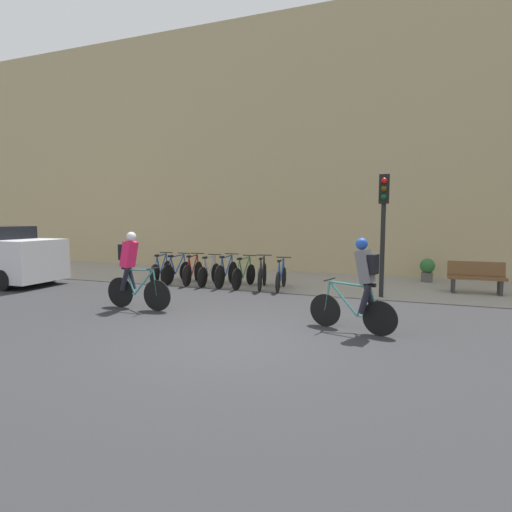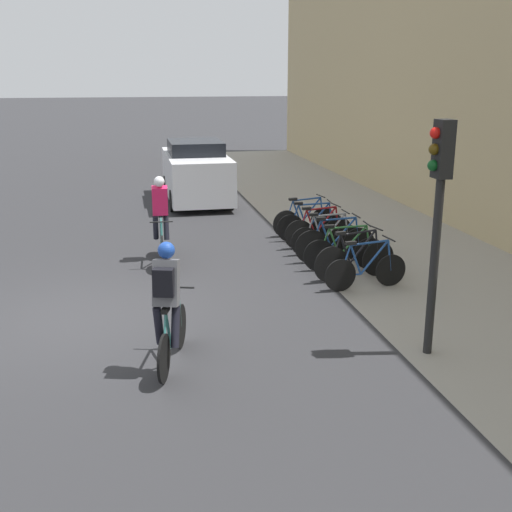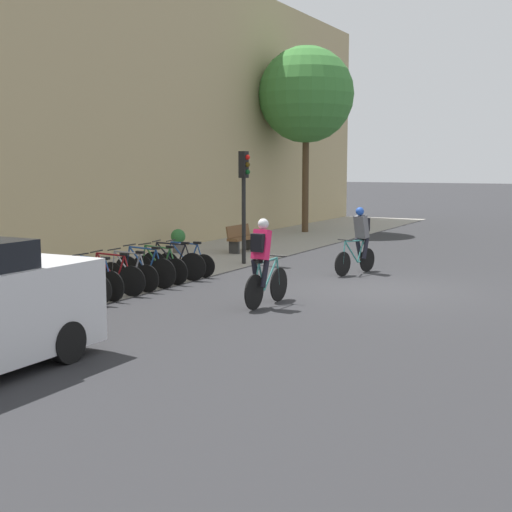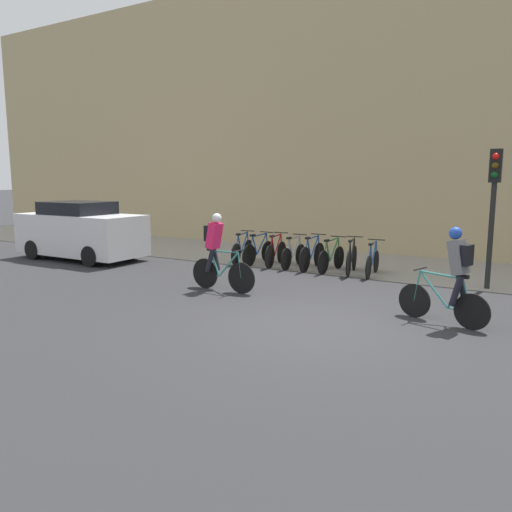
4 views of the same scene
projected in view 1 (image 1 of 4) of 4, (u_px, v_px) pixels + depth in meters
The scene contains 16 objects.
ground at pixel (225, 340), 6.96m from camera, with size 200.00×200.00×0.00m, color #2B2B2D.
kerb_strip at pixel (309, 282), 13.28m from camera, with size 44.00×4.50×0.01m, color gray.
building_facade at pixel (325, 143), 15.19m from camera, with size 44.00×0.60×9.92m, color tan.
cyclist_pink at pixel (132, 269), 9.28m from camera, with size 1.76×0.46×1.80m.
cyclist_grey at pixel (362, 282), 7.31m from camera, with size 1.67×0.63×1.76m.
parked_bike_0 at pixel (161, 270), 13.17m from camera, with size 0.46×1.64×0.96m.
parked_bike_1 at pixel (177, 271), 12.97m from camera, with size 0.46×1.64×0.96m.
parked_bike_2 at pixel (193, 272), 12.77m from camera, with size 0.46×1.63×0.97m.
parked_bike_3 at pixel (209, 273), 12.57m from camera, with size 0.46×1.61×0.95m.
parked_bike_4 at pixel (226, 273), 12.37m from camera, with size 0.46×1.74×0.99m.
parked_bike_5 at pixel (244, 275), 12.17m from camera, with size 0.46×1.69×0.96m.
parked_bike_6 at pixel (262, 275), 11.97m from camera, with size 0.50×1.72×0.98m.
parked_bike_7 at pixel (281, 277), 11.77m from camera, with size 0.46×1.62×0.94m.
traffic_light_pole at pixel (383, 212), 10.48m from camera, with size 0.26×0.30×3.25m.
bench at pixel (476, 277), 11.17m from camera, with size 1.46×0.44×0.89m.
potted_plant at pixel (427, 269), 13.19m from camera, with size 0.48×0.48×0.78m.
Camera 1 is at (2.82, -6.20, 2.12)m, focal length 28.00 mm.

